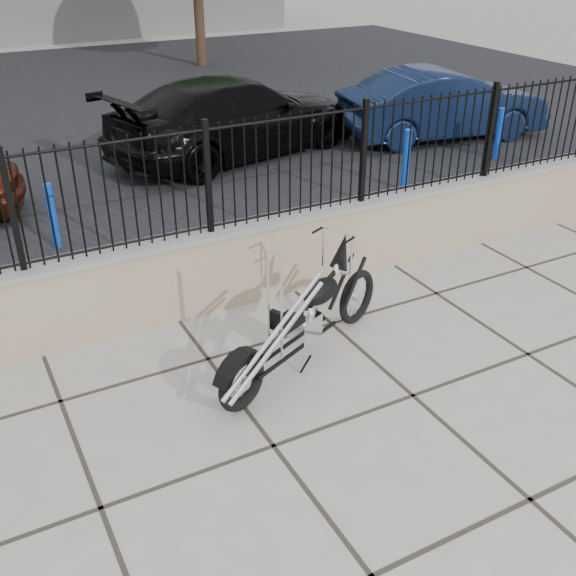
# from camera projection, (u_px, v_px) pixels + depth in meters

# --- Properties ---
(ground_plane) EXTENTS (90.00, 90.00, 0.00)m
(ground_plane) POSITION_uv_depth(u_px,v_px,m) (413.00, 396.00, 6.44)
(ground_plane) COLOR #99968E
(ground_plane) RESTS_ON ground
(parking_lot) EXTENTS (30.00, 30.00, 0.00)m
(parking_lot) POSITION_uv_depth(u_px,v_px,m) (93.00, 112.00, 16.14)
(parking_lot) COLOR black
(parking_lot) RESTS_ON ground
(retaining_wall) EXTENTS (14.00, 0.36, 0.96)m
(retaining_wall) POSITION_uv_depth(u_px,v_px,m) (290.00, 252.00, 8.16)
(retaining_wall) COLOR gray
(retaining_wall) RESTS_ON ground_plane
(iron_fence) EXTENTS (14.00, 0.08, 1.20)m
(iron_fence) POSITION_uv_depth(u_px,v_px,m) (290.00, 166.00, 7.64)
(iron_fence) COLOR black
(iron_fence) RESTS_ON retaining_wall
(chopper_motorcycle) EXTENTS (2.39, 1.39, 1.46)m
(chopper_motorcycle) POSITION_uv_depth(u_px,v_px,m) (302.00, 301.00, 6.59)
(chopper_motorcycle) COLOR black
(chopper_motorcycle) RESTS_ON ground_plane
(car_black) EXTENTS (5.50, 3.31, 1.49)m
(car_black) POSITION_uv_depth(u_px,v_px,m) (235.00, 117.00, 12.81)
(car_black) COLOR black
(car_black) RESTS_ON parking_lot
(car_blue) EXTENTS (4.47, 2.15, 1.41)m
(car_blue) POSITION_uv_depth(u_px,v_px,m) (443.00, 104.00, 13.87)
(car_blue) COLOR #0F1B37
(car_blue) RESTS_ON parking_lot
(bollard_a) EXTENTS (0.13, 0.13, 0.92)m
(bollard_a) POSITION_uv_depth(u_px,v_px,m) (53.00, 216.00, 9.20)
(bollard_a) COLOR #0B46A7
(bollard_a) RESTS_ON ground_plane
(bollard_b) EXTENTS (0.14, 0.14, 1.03)m
(bollard_b) POSITION_uv_depth(u_px,v_px,m) (406.00, 160.00, 11.21)
(bollard_b) COLOR #0B1DA7
(bollard_b) RESTS_ON ground_plane
(bollard_c) EXTENTS (0.12, 0.12, 0.96)m
(bollard_c) POSITION_uv_depth(u_px,v_px,m) (499.00, 134.00, 12.74)
(bollard_c) COLOR blue
(bollard_c) RESTS_ON ground_plane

